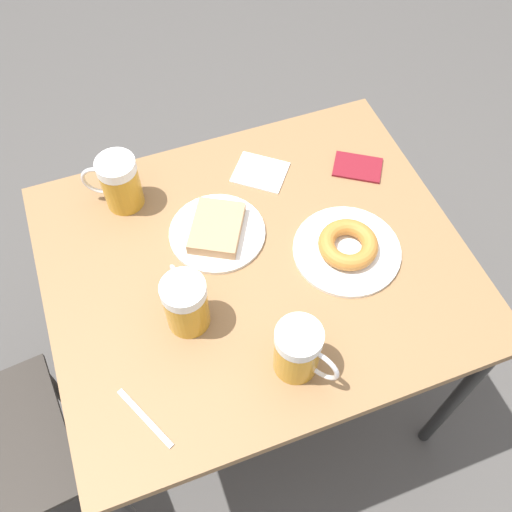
% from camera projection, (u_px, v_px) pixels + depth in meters
% --- Properties ---
extents(ground_plane, '(8.00, 8.00, 0.00)m').
position_uv_depth(ground_plane, '(256.00, 379.00, 2.01)').
color(ground_plane, '#474442').
extents(table, '(0.84, 0.99, 0.77)m').
position_uv_depth(table, '(256.00, 275.00, 1.41)').
color(table, olive).
rests_on(table, ground_plane).
extents(plate_with_cake, '(0.24, 0.24, 0.04)m').
position_uv_depth(plate_with_cake, '(217.00, 230.00, 1.39)').
color(plate_with_cake, white).
rests_on(plate_with_cake, table).
extents(plate_with_donut, '(0.26, 0.26, 0.05)m').
position_uv_depth(plate_with_donut, '(347.00, 247.00, 1.36)').
color(plate_with_donut, white).
rests_on(plate_with_donut, table).
extents(beer_mug_left, '(0.13, 0.11, 0.15)m').
position_uv_depth(beer_mug_left, '(299.00, 351.00, 1.15)').
color(beer_mug_left, '#C68C23').
rests_on(beer_mug_left, table).
extents(beer_mug_center, '(0.15, 0.10, 0.15)m').
position_uv_depth(beer_mug_center, '(186.00, 303.00, 1.21)').
color(beer_mug_center, '#C68C23').
rests_on(beer_mug_center, table).
extents(beer_mug_right, '(0.10, 0.14, 0.15)m').
position_uv_depth(beer_mug_right, '(119.00, 182.00, 1.40)').
color(beer_mug_right, '#C68C23').
rests_on(beer_mug_right, table).
extents(napkin_folded, '(0.17, 0.17, 0.00)m').
position_uv_depth(napkin_folded, '(260.00, 172.00, 1.51)').
color(napkin_folded, white).
rests_on(napkin_folded, table).
extents(fork, '(0.15, 0.08, 0.00)m').
position_uv_depth(fork, '(145.00, 418.00, 1.15)').
color(fork, silver).
rests_on(fork, table).
extents(passport_near_edge, '(0.14, 0.15, 0.01)m').
position_uv_depth(passport_near_edge, '(358.00, 167.00, 1.52)').
color(passport_near_edge, maroon).
rests_on(passport_near_edge, table).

